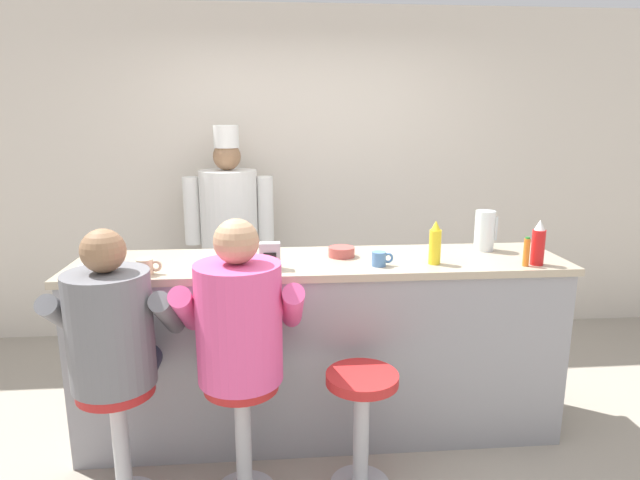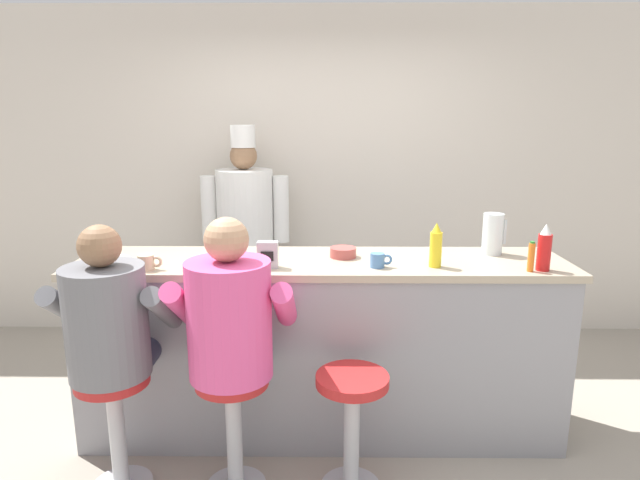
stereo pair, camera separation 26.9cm
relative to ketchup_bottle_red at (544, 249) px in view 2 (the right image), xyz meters
The scene contains 16 objects.
ground_plane 1.64m from the ketchup_bottle_red, behind, with size 20.00×20.00×0.00m, color #9E9384.
wall_back 2.14m from the ketchup_bottle_red, 122.80° to the left, with size 10.00×0.06×2.70m.
diner_counter 1.34m from the ketchup_bottle_red, 169.98° to the left, with size 2.74×0.62×1.05m.
ketchup_bottle_red is the anchor object (origin of this frame).
mustard_bottle_yellow 0.55m from the ketchup_bottle_red, behind, with size 0.06×0.06×0.24m.
hot_sauce_bottle_orange 0.08m from the ketchup_bottle_red, 163.34° to the right, with size 0.03×0.03×0.16m.
water_pitcher_clear 0.38m from the ketchup_bottle_red, 115.42° to the left, with size 0.13×0.12×0.24m.
breakfast_plate 2.33m from the ketchup_bottle_red, behind, with size 0.24×0.24×0.05m.
cereal_bowl 1.07m from the ketchup_bottle_red, 165.87° to the left, with size 0.15×0.15×0.06m.
coffee_mug_blue 0.86m from the ketchup_bottle_red, behind, with size 0.12×0.08×0.08m.
coffee_mug_tan 2.07m from the ketchup_bottle_red, behind, with size 0.13×0.08×0.08m.
napkin_dispenser_chrome 1.44m from the ketchup_bottle_red, behind, with size 0.11×0.07×0.14m.
diner_seated_grey 2.21m from the ketchup_bottle_red, behind, with size 0.58×0.57×1.35m.
diner_seated_pink 1.64m from the ketchup_bottle_red, 168.72° to the right, with size 0.60×0.60×1.39m.
empty_stool_round 1.30m from the ketchup_bottle_red, 160.82° to the right, with size 0.35×0.35×0.62m.
cook_in_whites_near 2.30m from the ketchup_bottle_red, 140.49° to the left, with size 0.69×0.44×1.77m.
Camera 2 is at (0.02, -2.59, 1.82)m, focal length 30.00 mm.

